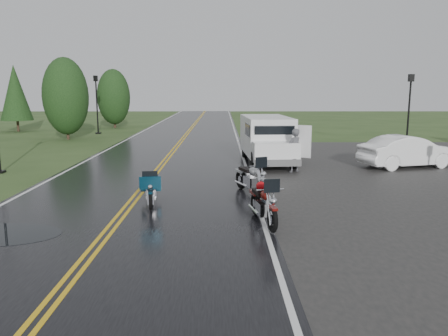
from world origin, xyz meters
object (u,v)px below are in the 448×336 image
at_px(lamp_post_far_left, 97,105).
at_px(person_at_van, 294,151).
at_px(sedan_white, 408,152).
at_px(lamp_post_far_right, 409,112).
at_px(motorcycle_silver, 263,181).
at_px(motorcycle_teal, 150,193).
at_px(van_white, 254,145).
at_px(motorcycle_red, 273,209).

bearing_deg(lamp_post_far_left, person_at_van, -52.36).
bearing_deg(sedan_white, lamp_post_far_left, 34.07).
bearing_deg(lamp_post_far_right, motorcycle_silver, -128.85).
height_order(motorcycle_silver, lamp_post_far_right, lamp_post_far_right).
relative_size(motorcycle_teal, lamp_post_far_left, 0.42).
bearing_deg(person_at_van, motorcycle_silver, 30.40).
distance_m(van_white, person_at_van, 1.73).
xyz_separation_m(van_white, sedan_white, (6.80, 0.51, -0.40)).
bearing_deg(van_white, lamp_post_far_left, 121.54).
height_order(van_white, lamp_post_far_right, lamp_post_far_right).
relative_size(motorcycle_silver, lamp_post_far_right, 0.50).
xyz_separation_m(motorcycle_teal, lamp_post_far_right, (12.52, 12.82, 1.60)).
distance_m(sedan_white, lamp_post_far_left, 23.68).
relative_size(motorcycle_teal, sedan_white, 0.44).
bearing_deg(lamp_post_far_right, motorcycle_red, -122.31).
relative_size(motorcycle_red, motorcycle_silver, 0.98).
distance_m(motorcycle_silver, person_at_van, 4.98).
bearing_deg(lamp_post_far_right, sedan_white, -112.30).
bearing_deg(motorcycle_silver, motorcycle_red, -113.32).
bearing_deg(lamp_post_far_right, motorcycle_teal, -134.32).
height_order(motorcycle_teal, lamp_post_far_left, lamp_post_far_left).
distance_m(motorcycle_red, sedan_white, 11.41).
height_order(person_at_van, lamp_post_far_right, lamp_post_far_right).
distance_m(motorcycle_red, person_at_van, 8.11).
distance_m(motorcycle_red, van_white, 8.53).
relative_size(motorcycle_teal, person_at_van, 1.05).
height_order(motorcycle_red, motorcycle_teal, motorcycle_red).
xyz_separation_m(sedan_white, lamp_post_far_right, (2.35, 5.73, 1.46)).
bearing_deg(lamp_post_far_left, sedan_white, -40.66).
bearing_deg(sedan_white, lamp_post_far_right, -37.57).
xyz_separation_m(van_white, person_at_van, (1.61, -0.60, -0.20)).
height_order(person_at_van, sedan_white, person_at_van).
distance_m(motorcycle_silver, lamp_post_far_right, 14.86).
xyz_separation_m(person_at_van, sedan_white, (5.19, 1.11, -0.20)).
bearing_deg(motorcycle_teal, motorcycle_silver, 13.27).
height_order(motorcycle_teal, lamp_post_far_right, lamp_post_far_right).
xyz_separation_m(motorcycle_silver, van_white, (0.12, 5.27, 0.46)).
relative_size(motorcycle_teal, van_white, 0.34).
distance_m(van_white, lamp_post_far_right, 11.13).
xyz_separation_m(motorcycle_silver, lamp_post_far_right, (9.27, 11.51, 1.52)).
bearing_deg(motorcycle_silver, sedan_white, 17.59).
relative_size(van_white, lamp_post_far_right, 1.30).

